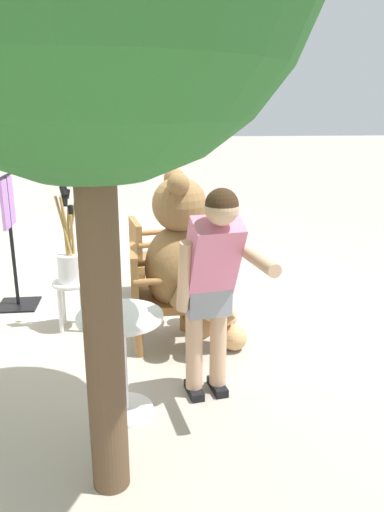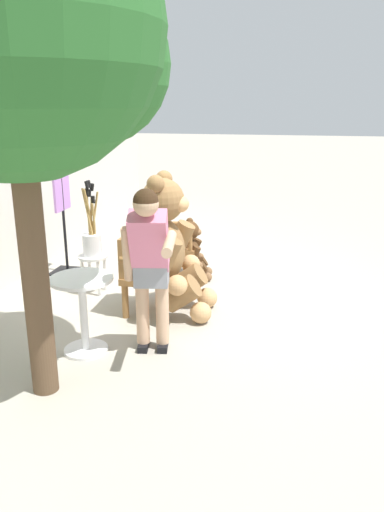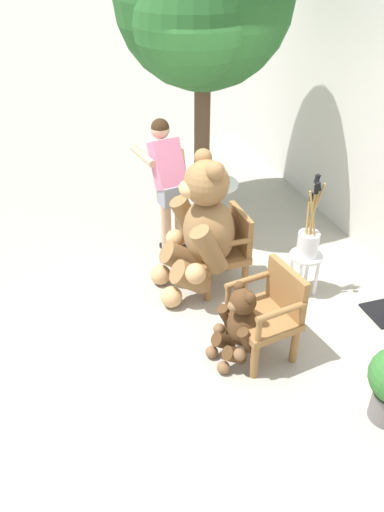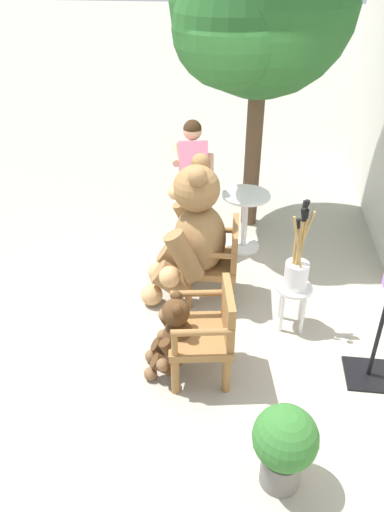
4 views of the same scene
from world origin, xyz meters
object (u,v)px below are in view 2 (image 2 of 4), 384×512
Objects in this scene: patio_tree at (26,35)px; teddy_bear_small at (192,250)px; person_visitor at (150,258)px; teddy_bear_large at (168,247)px; white_stool at (93,264)px; clothing_display_stand at (64,220)px; brush_bucket at (92,238)px; potted_plant at (148,227)px; round_side_table at (83,306)px; wooden_chair_left at (144,270)px; wooden_chair_right at (170,243)px.

teddy_bear_small is at bearing -10.99° from patio_tree.
teddy_bear_large is at bearing 5.78° from person_visitor.
teddy_bear_small is 2.12m from person_visitor.
white_stool is 0.34× the size of clothing_display_stand.
white_stool is at bearing 124.30° from brush_bucket.
teddy_bear_small reaches higher than white_stool.
teddy_bear_small is 1.32m from potted_plant.
person_visitor is 3.22m from potted_plant.
round_side_table is (-1.41, -0.51, 0.09)m from white_stool.
wooden_chair_left is 1.16m from teddy_bear_small.
teddy_bear_large is at bearing -110.77° from brush_bucket.
wooden_chair_right is 0.57× the size of teddy_bear_large.
wooden_chair_right is 1.05m from white_stool.
wooden_chair_right is (1.10, -0.00, 0.00)m from wooden_chair_left.
teddy_bear_large is 0.96m from person_visitor.
wooden_chair_right is 0.56× the size of person_visitor.
wooden_chair_right is 0.97× the size of brush_bucket.
patio_tree reaches higher than wooden_chair_right.
patio_tree is (-1.99, -0.51, 2.26)m from white_stool.
round_side_table is at bearing 98.27° from person_visitor.
wooden_chair_left is 0.87m from brush_bucket.
person_visitor is 0.42× the size of patio_tree.
clothing_display_stand reaches higher than white_stool.
round_side_table is at bearing -160.32° from brush_bucket.
brush_bucket is at bearing 175.08° from potted_plant.
wooden_chair_left and wooden_chair_right have the same top height.
white_stool is at bearing 133.47° from wooden_chair_right.
white_stool is 0.68× the size of potted_plant.
patio_tree is at bearing -165.59° from white_stool.
round_side_table is 2.34m from clothing_display_stand.
clothing_display_stand is (0.99, 1.67, -0.02)m from teddy_bear_large.
person_visitor reaches higher than clothing_display_stand.
brush_bucket is at bearing -133.16° from clothing_display_stand.
person_visitor is 2.26× the size of potted_plant.
patio_tree is 3.42m from clothing_display_stand.
white_stool is at bearing 175.05° from potted_plant.
teddy_bear_large reaches higher than brush_bucket.
teddy_bear_small is at bearing 2.08° from person_visitor.
wooden_chair_left is at bearing -125.41° from clothing_display_stand.
white_stool is (0.39, 0.75, -0.11)m from wooden_chair_left.
person_visitor is at bearing -137.65° from clothing_display_stand.
teddy_bear_small reaches higher than round_side_table.
brush_bucket is 1.31× the size of potted_plant.
white_stool is at bearing -133.24° from clothing_display_stand.
brush_bucket is at bearing 133.48° from wooden_chair_right.
round_side_table is (-1.03, 0.51, -0.29)m from teddy_bear_large.
wooden_chair_left is 0.57× the size of teddy_bear_large.
teddy_bear_large is at bearing -89.30° from wooden_chair_left.
teddy_bear_small is 1.27m from white_stool.
brush_bucket is at bearing 125.22° from teddy_bear_small.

